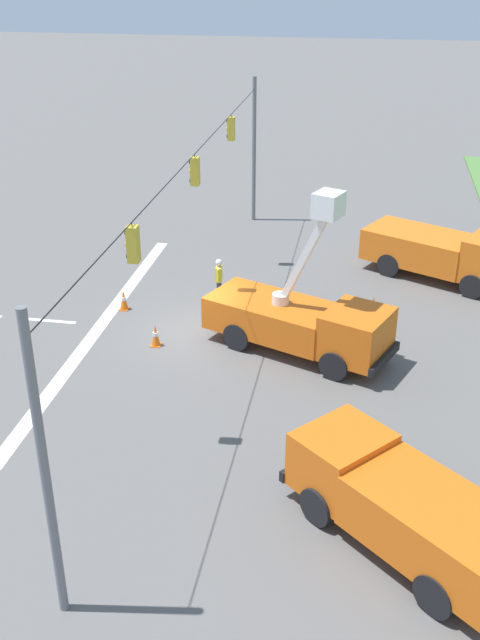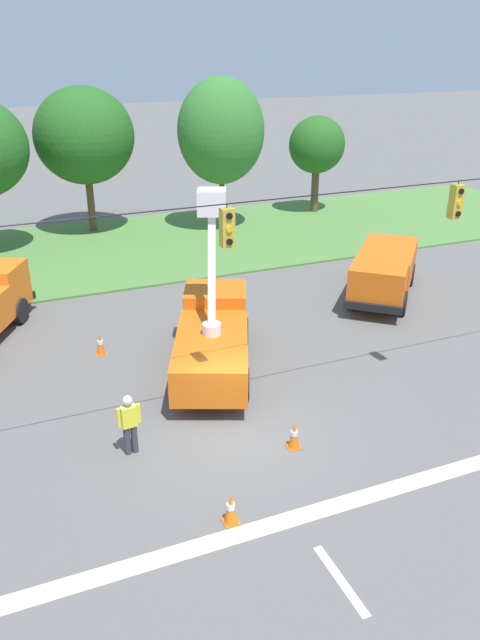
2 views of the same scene
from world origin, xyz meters
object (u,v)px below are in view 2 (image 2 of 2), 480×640
at_px(road_worker, 129,421).
at_px(traffic_cone_foreground_left, 294,435).
at_px(tree_far_east, 221,131).
at_px(tree_east_end, 317,145).
at_px(traffic_cone_lane_edge_a, 100,344).
at_px(utility_truck_support_far, 384,270).
at_px(tree_east, 84,136).
at_px(utility_truck_bucket_lift, 213,333).
at_px(traffic_cone_lane_edge_b, 231,508).

relative_size(road_worker, traffic_cone_foreground_left, 2.18).
bearing_deg(road_worker, traffic_cone_foreground_left, -19.49).
xyz_separation_m(tree_far_east, tree_east_end, (6.81, 1.26, -1.34)).
distance_m(tree_far_east, road_worker, 22.39).
bearing_deg(road_worker, traffic_cone_lane_edge_a, 86.61).
relative_size(tree_far_east, utility_truck_support_far, 1.36).
bearing_deg(tree_far_east, tree_east, 162.42).
relative_size(utility_truck_support_far, road_worker, 3.51).
relative_size(utility_truck_bucket_lift, utility_truck_support_far, 1.13).
height_order(utility_truck_support_far, traffic_cone_foreground_left, utility_truck_support_far).
bearing_deg(tree_far_east, utility_truck_bucket_lift, -111.99).
distance_m(utility_truck_bucket_lift, road_worker, 5.25).
relative_size(tree_east_end, road_worker, 3.39).
bearing_deg(traffic_cone_lane_edge_a, tree_far_east, 53.89).
bearing_deg(tree_far_east, tree_east_end, 10.45).
bearing_deg(tree_far_east, traffic_cone_foreground_left, -105.86).
bearing_deg(utility_truck_bucket_lift, traffic_cone_lane_edge_b, -107.32).
height_order(utility_truck_bucket_lift, traffic_cone_foreground_left, utility_truck_bucket_lift).
bearing_deg(tree_east, road_worker, -97.78).
height_order(tree_east, road_worker, tree_east).
relative_size(tree_east_end, utility_truck_support_far, 0.97).
bearing_deg(traffic_cone_foreground_left, traffic_cone_lane_edge_b, -142.59).
relative_size(tree_east, traffic_cone_lane_edge_a, 9.81).
bearing_deg(road_worker, tree_east, 82.22).
bearing_deg(traffic_cone_lane_edge_a, traffic_cone_lane_edge_b, -83.33).
distance_m(tree_east, utility_truck_bucket_lift, 18.51).
bearing_deg(road_worker, utility_truck_bucket_lift, 44.66).
height_order(tree_far_east, traffic_cone_foreground_left, tree_far_east).
relative_size(tree_far_east, traffic_cone_foreground_left, 10.44).
bearing_deg(tree_east_end, traffic_cone_lane_edge_b, -122.49).
distance_m(tree_east_end, utility_truck_bucket_lift, 21.73).
xyz_separation_m(utility_truck_bucket_lift, traffic_cone_lane_edge_a, (-3.37, 2.42, -0.86)).
xyz_separation_m(utility_truck_support_far, traffic_cone_lane_edge_b, (-11.26, -10.49, -0.76)).
bearing_deg(utility_truck_bucket_lift, traffic_cone_lane_edge_a, 144.30).
distance_m(tree_east_end, utility_truck_support_far, 14.67).
bearing_deg(road_worker, traffic_cone_lane_edge_b, -67.06).
relative_size(utility_truck_support_far, traffic_cone_lane_edge_b, 7.59).
height_order(tree_east_end, utility_truck_support_far, tree_east_end).
bearing_deg(traffic_cone_lane_edge_a, utility_truck_bucket_lift, -35.70).
xyz_separation_m(tree_far_east, utility_truck_support_far, (2.65, -12.48, -4.39)).
height_order(tree_far_east, tree_east_end, tree_far_east).
xyz_separation_m(tree_east_end, traffic_cone_lane_edge_b, (-15.42, -24.22, -3.81)).
bearing_deg(tree_east, traffic_cone_lane_edge_b, -93.36).
bearing_deg(traffic_cone_lane_edge_b, tree_far_east, 69.44).
xyz_separation_m(tree_east, traffic_cone_lane_edge_b, (-1.48, -25.23, -4.98)).
bearing_deg(tree_east, traffic_cone_foreground_left, -87.07).
distance_m(tree_east_end, traffic_cone_lane_edge_b, 28.97).
distance_m(tree_east, traffic_cone_lane_edge_b, 25.76).
xyz_separation_m(utility_truck_support_far, traffic_cone_foreground_left, (-8.59, -8.45, -0.76)).
distance_m(tree_far_east, traffic_cone_foreground_left, 22.36).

